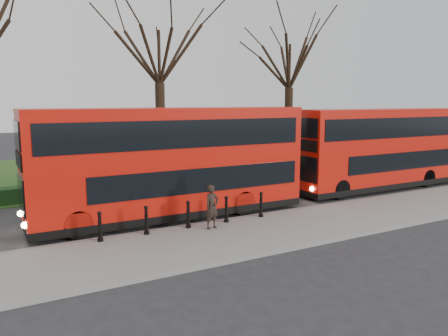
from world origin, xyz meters
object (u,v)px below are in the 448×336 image
bollard_row (188,215)px  bus_lead (172,163)px  bus_rear (380,149)px  pedestrian (212,207)px

bollard_row → bus_lead: bus_lead is taller
bus_rear → pedestrian: (-12.16, -2.89, -1.26)m
bollard_row → pedestrian: bearing=-33.8°
bus_rear → bus_lead: bearing=-179.4°
bus_lead → bus_rear: (12.63, 0.14, -0.08)m
bollard_row → bus_rear: bearing=10.5°
bus_rear → pedestrian: 12.57m
pedestrian → bus_rear: bearing=-0.4°
bus_lead → bus_rear: bus_lead is taller
bollard_row → bus_rear: 13.23m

